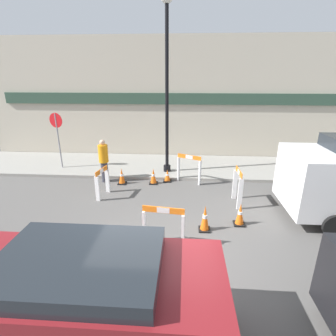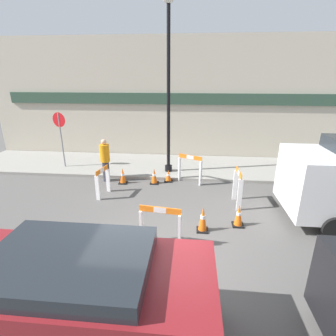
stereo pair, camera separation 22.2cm
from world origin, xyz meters
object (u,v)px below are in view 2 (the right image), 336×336
at_px(streetlamp_post, 169,65).
at_px(parked_car_1, 74,294).
at_px(person_worker, 105,159).
at_px(stop_sign, 60,131).

bearing_deg(streetlamp_post, parked_car_1, -95.23).
xyz_separation_m(streetlamp_post, parked_car_1, (-0.67, -7.30, -3.24)).
distance_m(streetlamp_post, parked_car_1, 8.01).
height_order(streetlamp_post, person_worker, streetlamp_post).
bearing_deg(person_worker, stop_sign, -174.17).
height_order(person_worker, parked_car_1, person_worker).
relative_size(stop_sign, parked_car_1, 0.58).
xyz_separation_m(streetlamp_post, person_worker, (-2.29, -0.99, -3.29)).
bearing_deg(streetlamp_post, stop_sign, 178.02).
distance_m(streetlamp_post, person_worker, 4.13).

